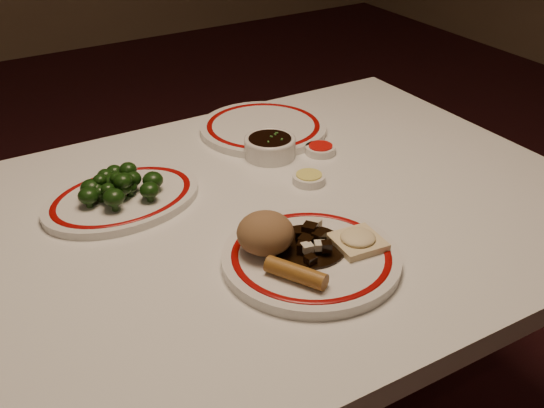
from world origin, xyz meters
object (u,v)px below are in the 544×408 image
at_px(spring_roll, 296,273).
at_px(dining_table, 268,251).
at_px(stirfry_heap, 309,243).
at_px(broccoli_plate, 122,198).
at_px(rice_mound, 265,233).
at_px(fried_wonton, 358,240).
at_px(main_plate, 311,258).
at_px(soy_bowl, 270,148).
at_px(broccoli_pile, 118,184).

bearing_deg(spring_roll, dining_table, 40.64).
relative_size(stirfry_heap, broccoli_plate, 0.38).
distance_m(stirfry_heap, broccoli_plate, 0.38).
xyz_separation_m(rice_mound, stirfry_heap, (0.06, -0.03, -0.02)).
height_order(fried_wonton, stirfry_heap, stirfry_heap).
xyz_separation_m(spring_roll, stirfry_heap, (0.07, 0.06, -0.00)).
relative_size(dining_table, main_plate, 3.34).
bearing_deg(spring_roll, soy_bowl, 35.44).
distance_m(spring_roll, soy_bowl, 0.45).
height_order(rice_mound, spring_roll, rice_mound).
distance_m(spring_roll, broccoli_pile, 0.41).
height_order(rice_mound, broccoli_plate, rice_mound).
relative_size(stirfry_heap, soy_bowl, 1.19).
bearing_deg(fried_wonton, main_plate, 167.67).
height_order(spring_roll, soy_bowl, spring_roll).
height_order(stirfry_heap, broccoli_pile, broccoli_pile).
bearing_deg(spring_roll, main_plate, 9.06).
bearing_deg(stirfry_heap, spring_roll, -136.44).
height_order(spring_roll, fried_wonton, spring_roll).
height_order(main_plate, rice_mound, rice_mound).
height_order(main_plate, stirfry_heap, stirfry_heap).
xyz_separation_m(dining_table, stirfry_heap, (-0.02, -0.16, 0.12)).
bearing_deg(main_plate, soy_bowl, 68.68).
xyz_separation_m(broccoli_pile, soy_bowl, (0.33, 0.02, -0.02)).
distance_m(dining_table, main_plate, 0.21).
xyz_separation_m(main_plate, broccoli_plate, (-0.19, 0.34, -0.00)).
height_order(rice_mound, broccoli_pile, rice_mound).
relative_size(rice_mound, soy_bowl, 0.86).
distance_m(rice_mound, stirfry_heap, 0.07).
bearing_deg(stirfry_heap, rice_mound, 155.75).
bearing_deg(broccoli_pile, soy_bowl, 3.99).
height_order(rice_mound, stirfry_heap, rice_mound).
bearing_deg(broccoli_plate, broccoli_pile, 159.46).
bearing_deg(soy_bowl, main_plate, -111.32).
relative_size(rice_mound, fried_wonton, 1.11).
distance_m(fried_wonton, broccoli_pile, 0.45).
bearing_deg(broccoli_plate, fried_wonton, -53.19).
distance_m(spring_roll, fried_wonton, 0.14).
xyz_separation_m(rice_mound, fried_wonton, (0.13, -0.06, -0.02)).
relative_size(spring_roll, stirfry_heap, 0.78).
xyz_separation_m(spring_roll, broccoli_plate, (-0.13, 0.38, -0.02)).
distance_m(dining_table, broccoli_plate, 0.29).
bearing_deg(fried_wonton, stirfry_heap, 153.55).
bearing_deg(stirfry_heap, fried_wonton, -26.45).
height_order(main_plate, soy_bowl, soy_bowl).
xyz_separation_m(spring_roll, soy_bowl, (0.20, 0.41, -0.01)).
relative_size(main_plate, stirfry_heap, 2.86).
xyz_separation_m(fried_wonton, broccoli_pile, (-0.27, 0.36, 0.01)).
relative_size(stirfry_heap, broccoli_pile, 0.79).
bearing_deg(broccoli_plate, main_plate, -60.94).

